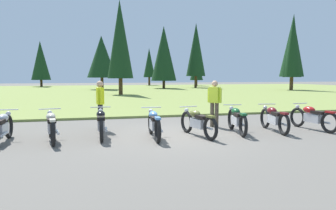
{
  "coord_description": "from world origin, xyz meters",
  "views": [
    {
      "loc": [
        -2.48,
        -9.28,
        1.86
      ],
      "look_at": [
        0.0,
        0.6,
        0.9
      ],
      "focal_mm": 33.84,
      "sensor_mm": 36.0,
      "label": 1
    }
  ],
  "objects_px": {
    "motorcycle_british_green": "(237,119)",
    "motorcycle_red": "(313,117)",
    "rider_checking_bike": "(215,101)",
    "motorcycle_sky_blue": "(154,123)",
    "motorcycle_olive": "(198,122)",
    "motorcycle_maroon": "(274,118)",
    "motorcycle_black": "(101,123)",
    "motorcycle_silver": "(2,127)",
    "rider_in_hivis_vest": "(100,102)",
    "motorcycle_cream": "(51,126)"
  },
  "relations": [
    {
      "from": "motorcycle_british_green",
      "to": "motorcycle_red",
      "type": "xyz_separation_m",
      "value": [
        2.76,
        -0.1,
        0.0
      ]
    },
    {
      "from": "motorcycle_cream",
      "to": "motorcycle_olive",
      "type": "xyz_separation_m",
      "value": [
        4.25,
        -0.32,
        0.0
      ]
    },
    {
      "from": "motorcycle_black",
      "to": "motorcycle_olive",
      "type": "xyz_separation_m",
      "value": [
        2.87,
        -0.5,
        0.0
      ]
    },
    {
      "from": "motorcycle_british_green",
      "to": "rider_checking_bike",
      "type": "distance_m",
      "value": 1.41
    },
    {
      "from": "motorcycle_silver",
      "to": "motorcycle_british_green",
      "type": "distance_m",
      "value": 6.96
    },
    {
      "from": "motorcycle_maroon",
      "to": "motorcycle_red",
      "type": "xyz_separation_m",
      "value": [
        1.45,
        -0.05,
        0.0
      ]
    },
    {
      "from": "motorcycle_maroon",
      "to": "rider_in_hivis_vest",
      "type": "distance_m",
      "value": 5.86
    },
    {
      "from": "motorcycle_sky_blue",
      "to": "motorcycle_british_green",
      "type": "height_order",
      "value": "same"
    },
    {
      "from": "motorcycle_olive",
      "to": "motorcycle_maroon",
      "type": "distance_m",
      "value": 2.73
    },
    {
      "from": "motorcycle_olive",
      "to": "motorcycle_cream",
      "type": "bearing_deg",
      "value": 175.65
    },
    {
      "from": "motorcycle_sky_blue",
      "to": "rider_in_hivis_vest",
      "type": "height_order",
      "value": "rider_in_hivis_vest"
    },
    {
      "from": "motorcycle_sky_blue",
      "to": "motorcycle_olive",
      "type": "relative_size",
      "value": 1.01
    },
    {
      "from": "motorcycle_sky_blue",
      "to": "rider_in_hivis_vest",
      "type": "relative_size",
      "value": 1.26
    },
    {
      "from": "motorcycle_silver",
      "to": "motorcycle_maroon",
      "type": "distance_m",
      "value": 8.27
    },
    {
      "from": "motorcycle_black",
      "to": "motorcycle_sky_blue",
      "type": "bearing_deg",
      "value": -16.98
    },
    {
      "from": "motorcycle_silver",
      "to": "motorcycle_british_green",
      "type": "relative_size",
      "value": 1.01
    },
    {
      "from": "motorcycle_british_green",
      "to": "motorcycle_sky_blue",
      "type": "bearing_deg",
      "value": -176.06
    },
    {
      "from": "motorcycle_olive",
      "to": "motorcycle_maroon",
      "type": "relative_size",
      "value": 0.99
    },
    {
      "from": "motorcycle_sky_blue",
      "to": "motorcycle_black",
      "type": "bearing_deg",
      "value": 163.02
    },
    {
      "from": "motorcycle_silver",
      "to": "rider_in_hivis_vest",
      "type": "bearing_deg",
      "value": 30.14
    },
    {
      "from": "motorcycle_black",
      "to": "motorcycle_olive",
      "type": "distance_m",
      "value": 2.91
    },
    {
      "from": "rider_checking_bike",
      "to": "motorcycle_sky_blue",
      "type": "bearing_deg",
      "value": -149.51
    },
    {
      "from": "motorcycle_british_green",
      "to": "motorcycle_red",
      "type": "relative_size",
      "value": 0.99
    },
    {
      "from": "motorcycle_olive",
      "to": "motorcycle_red",
      "type": "relative_size",
      "value": 0.99
    },
    {
      "from": "motorcycle_black",
      "to": "motorcycle_british_green",
      "type": "relative_size",
      "value": 1.01
    },
    {
      "from": "motorcycle_black",
      "to": "motorcycle_maroon",
      "type": "distance_m",
      "value": 5.61
    },
    {
      "from": "motorcycle_olive",
      "to": "motorcycle_british_green",
      "type": "distance_m",
      "value": 1.44
    },
    {
      "from": "motorcycle_black",
      "to": "rider_checking_bike",
      "type": "relative_size",
      "value": 1.26
    },
    {
      "from": "motorcycle_british_green",
      "to": "rider_checking_bike",
      "type": "bearing_deg",
      "value": 100.82
    },
    {
      "from": "motorcycle_cream",
      "to": "motorcycle_maroon",
      "type": "distance_m",
      "value": 6.98
    },
    {
      "from": "motorcycle_red",
      "to": "rider_checking_bike",
      "type": "height_order",
      "value": "rider_checking_bike"
    },
    {
      "from": "rider_checking_bike",
      "to": "motorcycle_maroon",
      "type": "bearing_deg",
      "value": -40.95
    },
    {
      "from": "motorcycle_red",
      "to": "motorcycle_sky_blue",
      "type": "bearing_deg",
      "value": -179.11
    },
    {
      "from": "motorcycle_black",
      "to": "motorcycle_olive",
      "type": "bearing_deg",
      "value": -9.92
    },
    {
      "from": "motorcycle_cream",
      "to": "rider_in_hivis_vest",
      "type": "relative_size",
      "value": 1.25
    },
    {
      "from": "motorcycle_silver",
      "to": "motorcycle_maroon",
      "type": "bearing_deg",
      "value": -1.41
    },
    {
      "from": "motorcycle_black",
      "to": "rider_in_hivis_vest",
      "type": "xyz_separation_m",
      "value": [
        0.04,
        1.44,
        0.51
      ]
    },
    {
      "from": "rider_checking_bike",
      "to": "motorcycle_black",
      "type": "bearing_deg",
      "value": -165.83
    },
    {
      "from": "motorcycle_british_green",
      "to": "motorcycle_red",
      "type": "bearing_deg",
      "value": -2.17
    },
    {
      "from": "motorcycle_silver",
      "to": "motorcycle_black",
      "type": "distance_m",
      "value": 2.67
    },
    {
      "from": "motorcycle_british_green",
      "to": "rider_in_hivis_vest",
      "type": "xyz_separation_m",
      "value": [
        -4.25,
        1.72,
        0.51
      ]
    },
    {
      "from": "motorcycle_silver",
      "to": "rider_in_hivis_vest",
      "type": "xyz_separation_m",
      "value": [
        2.7,
        1.57,
        0.51
      ]
    },
    {
      "from": "motorcycle_cream",
      "to": "motorcycle_red",
      "type": "bearing_deg",
      "value": -1.35
    },
    {
      "from": "motorcycle_red",
      "to": "rider_in_hivis_vest",
      "type": "bearing_deg",
      "value": 165.45
    },
    {
      "from": "motorcycle_sky_blue",
      "to": "motorcycle_silver",
      "type": "bearing_deg",
      "value": 175.4
    },
    {
      "from": "motorcycle_black",
      "to": "motorcycle_red",
      "type": "xyz_separation_m",
      "value": [
        7.05,
        -0.38,
        0.0
      ]
    },
    {
      "from": "motorcycle_sky_blue",
      "to": "rider_checking_bike",
      "type": "distance_m",
      "value": 2.97
    },
    {
      "from": "motorcycle_cream",
      "to": "rider_checking_bike",
      "type": "xyz_separation_m",
      "value": [
        5.42,
        1.2,
        0.51
      ]
    },
    {
      "from": "motorcycle_silver",
      "to": "motorcycle_red",
      "type": "xyz_separation_m",
      "value": [
        9.72,
        -0.25,
        0.0
      ]
    },
    {
      "from": "motorcycle_sky_blue",
      "to": "motorcycle_red",
      "type": "distance_m",
      "value": 5.53
    }
  ]
}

